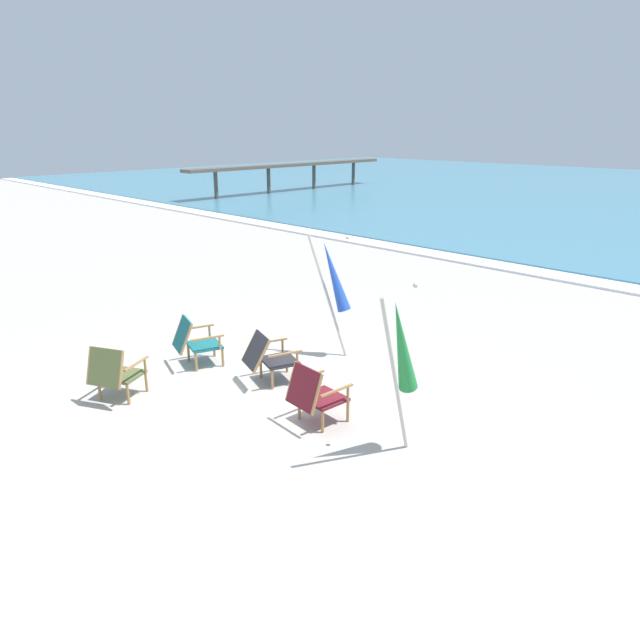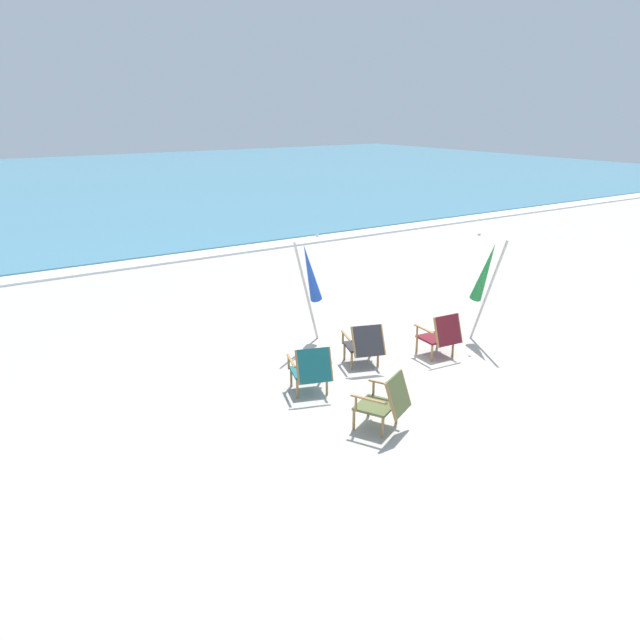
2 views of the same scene
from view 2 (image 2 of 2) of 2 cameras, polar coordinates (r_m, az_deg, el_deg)
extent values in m
plane|color=#B2AAA0|center=(10.24, 6.46, -5.44)|extent=(80.00, 80.00, 0.00)
cube|color=teal|center=(38.13, -24.77, 11.07)|extent=(80.00, 40.00, 0.10)
cube|color=white|center=(18.64, -13.79, 5.49)|extent=(80.00, 1.10, 0.06)
cube|color=maroon|center=(11.24, 10.49, -1.62)|extent=(0.56, 0.52, 0.04)
cube|color=maroon|center=(10.93, 11.63, -0.93)|extent=(0.51, 0.24, 0.50)
cylinder|color=olive|center=(11.32, 8.84, -2.25)|extent=(0.04, 0.04, 0.32)
cylinder|color=olive|center=(11.59, 10.68, -1.83)|extent=(0.04, 0.04, 0.32)
cylinder|color=olive|center=(11.00, 10.20, -2.95)|extent=(0.04, 0.04, 0.32)
cylinder|color=olive|center=(11.29, 12.06, -2.51)|extent=(0.04, 0.04, 0.32)
cube|color=olive|center=(10.98, 9.49, -0.83)|extent=(0.08, 0.53, 0.02)
cylinder|color=olive|center=(11.16, 8.87, -1.07)|extent=(0.04, 0.04, 0.22)
cube|color=olive|center=(11.32, 11.73, -0.36)|extent=(0.08, 0.53, 0.02)
cylinder|color=olive|center=(11.49, 11.09, -0.60)|extent=(0.04, 0.04, 0.22)
cylinder|color=olive|center=(10.77, 10.59, -1.15)|extent=(0.06, 0.21, 0.51)
cylinder|color=olive|center=(11.08, 12.64, -0.71)|extent=(0.06, 0.21, 0.51)
cube|color=#196066|center=(9.69, -1.04, -4.72)|extent=(0.65, 0.62, 0.04)
cube|color=#196066|center=(9.29, -0.53, -4.21)|extent=(0.55, 0.39, 0.49)
cylinder|color=olive|center=(9.90, -2.65, -5.22)|extent=(0.04, 0.04, 0.32)
cylinder|color=olive|center=(10.00, -0.03, -4.94)|extent=(0.04, 0.04, 0.32)
cylinder|color=olive|center=(9.52, -2.09, -6.26)|extent=(0.04, 0.04, 0.32)
cylinder|color=olive|center=(9.62, 0.64, -5.95)|extent=(0.04, 0.04, 0.32)
cube|color=olive|center=(9.53, -2.65, -3.73)|extent=(0.20, 0.51, 0.02)
cylinder|color=olive|center=(9.74, -2.88, -3.91)|extent=(0.04, 0.04, 0.22)
cube|color=olive|center=(9.65, 0.60, -3.40)|extent=(0.20, 0.51, 0.02)
cylinder|color=olive|center=(9.86, 0.31, -3.59)|extent=(0.04, 0.04, 0.22)
cylinder|color=olive|center=(9.23, -2.07, -4.36)|extent=(0.12, 0.24, 0.49)
cylinder|color=olive|center=(9.35, 0.98, -4.05)|extent=(0.12, 0.24, 0.49)
cube|color=#515B33|center=(8.67, 5.12, -7.80)|extent=(0.68, 0.66, 0.04)
cube|color=#515B33|center=(8.45, 7.17, -6.77)|extent=(0.53, 0.40, 0.50)
cylinder|color=olive|center=(8.64, 3.11, -9.06)|extent=(0.04, 0.04, 0.32)
cylinder|color=olive|center=(9.01, 4.46, -7.83)|extent=(0.04, 0.04, 0.32)
cylinder|color=olive|center=(8.48, 5.76, -9.71)|extent=(0.04, 0.04, 0.32)
cylinder|color=olive|center=(8.86, 7.01, -8.42)|extent=(0.04, 0.04, 0.32)
cube|color=olive|center=(8.34, 4.48, -7.25)|extent=(0.27, 0.49, 0.02)
cylinder|color=olive|center=(8.46, 3.30, -7.65)|extent=(0.04, 0.04, 0.22)
cube|color=olive|center=(8.80, 6.04, -5.83)|extent=(0.27, 0.49, 0.02)
cylinder|color=olive|center=(8.92, 4.91, -6.23)|extent=(0.04, 0.04, 0.22)
cylinder|color=olive|center=(8.24, 6.47, -7.45)|extent=(0.13, 0.20, 0.51)
cylinder|color=olive|center=(8.67, 7.82, -6.12)|extent=(0.13, 0.20, 0.51)
cube|color=#28282D|center=(10.72, 3.79, -2.37)|extent=(0.65, 0.63, 0.04)
cube|color=#28282D|center=(10.31, 4.45, -1.92)|extent=(0.56, 0.44, 0.47)
cylinder|color=olive|center=(10.90, 2.25, -2.87)|extent=(0.04, 0.04, 0.32)
cylinder|color=olive|center=(11.03, 4.58, -2.64)|extent=(0.04, 0.04, 0.32)
cylinder|color=olive|center=(10.52, 2.92, -3.72)|extent=(0.04, 0.04, 0.32)
cylinder|color=olive|center=(10.66, 5.33, -3.46)|extent=(0.04, 0.04, 0.32)
cube|color=olive|center=(10.54, 2.40, -1.44)|extent=(0.21, 0.51, 0.02)
cylinder|color=olive|center=(10.75, 2.10, -1.65)|extent=(0.04, 0.04, 0.22)
cube|color=olive|center=(10.71, 5.27, -1.17)|extent=(0.21, 0.51, 0.02)
cylinder|color=olive|center=(10.91, 4.93, -1.38)|extent=(0.04, 0.04, 0.22)
cylinder|color=olive|center=(10.23, 3.09, -2.05)|extent=(0.13, 0.29, 0.47)
cylinder|color=olive|center=(10.39, 5.78, -1.80)|extent=(0.13, 0.29, 0.47)
cylinder|color=#B7B2A8|center=(11.80, 15.12, 2.53)|extent=(0.08, 0.67, 2.02)
cone|color=#23843D|center=(11.77, 14.85, 4.29)|extent=(0.25, 0.56, 1.17)
sphere|color=#B7B2A8|center=(11.76, 14.35, 7.57)|extent=(0.06, 0.06, 0.06)
cylinder|color=#B7B2A8|center=(11.37, -1.25, 2.53)|extent=(0.69, 0.29, 2.00)
cone|color=blue|center=(11.36, -0.90, 4.34)|extent=(0.62, 0.41, 1.16)
sphere|color=#B7B2A8|center=(11.39, -0.25, 7.72)|extent=(0.06, 0.06, 0.06)
camera|label=1|loc=(12.38, 44.60, 11.05)|focal=32.00mm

